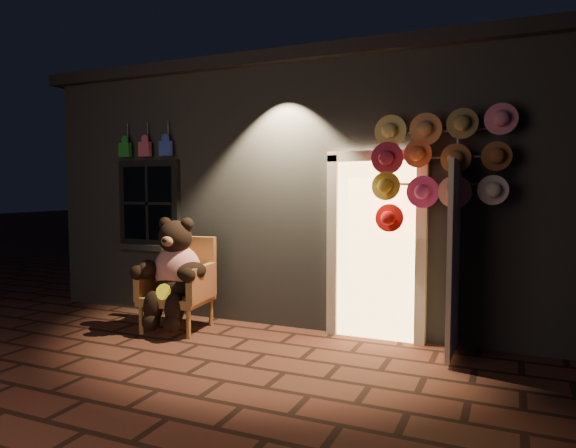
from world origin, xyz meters
The scene contains 5 objects.
ground centered at (0.00, 0.00, 0.00)m, with size 60.00×60.00×0.00m, color #4F2A1E.
shop_building centered at (0.00, 3.99, 1.74)m, with size 7.30×5.95×3.51m.
wicker_armchair centered at (-1.01, 0.91, 0.57)m, with size 0.85×0.79×1.14m.
teddy_bear centered at (-1.00, 0.77, 0.73)m, with size 0.96×0.79×1.33m.
hat_rack centered at (2.03, 1.28, 2.02)m, with size 1.46×0.22×2.59m.
Camera 1 is at (2.79, -4.38, 1.76)m, focal length 32.00 mm.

